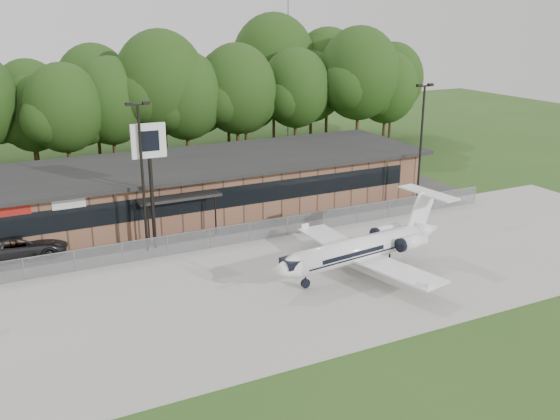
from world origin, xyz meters
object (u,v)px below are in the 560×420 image
suv (20,246)px  pole_sign (149,154)px  business_jet (364,249)px  terminal (182,186)px

suv → pole_sign: bearing=-102.5°
suv → business_jet: bearing=-119.8°
terminal → pole_sign: pole_sign is taller
terminal → suv: (-12.85, -4.79, -1.34)m
terminal → suv: 13.78m
terminal → pole_sign: bearing=-121.5°
suv → terminal: bearing=-66.5°
business_jet → suv: (-19.02, 12.30, -0.79)m
business_jet → suv: business_jet is taller
business_jet → pole_sign: (-10.54, 9.94, 5.07)m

